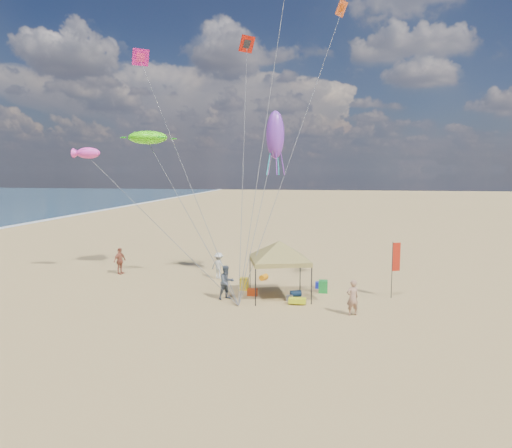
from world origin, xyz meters
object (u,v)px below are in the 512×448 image
object	(u,v)px
person_near_a	(353,298)
chair_green	(323,286)
cooler_red	(252,292)
person_far_a	(120,261)
person_near_b	(227,282)
cooler_blue	(320,285)
person_near_c	(219,266)
feather_flag	(395,260)
canopy_tent	(279,243)
chair_yellow	(244,284)
beach_cart	(297,301)

from	to	relation	value
person_near_a	chair_green	bearing A→B (deg)	-95.77
cooler_red	person_far_a	xyz separation A→B (m)	(-9.74, 3.95, 0.70)
cooler_red	person_near_b	bearing A→B (deg)	-142.68
person_near_b	chair_green	bearing A→B (deg)	-20.07
cooler_blue	person_near_c	distance (m)	6.71
feather_flag	cooler_blue	world-z (taller)	feather_flag
feather_flag	person_near_b	world-z (taller)	feather_flag
canopy_tent	cooler_red	world-z (taller)	canopy_tent
feather_flag	chair_yellow	world-z (taller)	feather_flag
person_far_a	cooler_red	bearing A→B (deg)	-93.92
chair_yellow	chair_green	bearing A→B (deg)	1.65
canopy_tent	cooler_red	xyz separation A→B (m)	(-1.52, 0.18, -2.86)
chair_green	person_near_b	world-z (taller)	person_near_b
chair_green	person_near_a	world-z (taller)	person_near_a
chair_yellow	beach_cart	size ratio (longest dim) A/B	0.78
feather_flag	person_near_a	distance (m)	4.45
cooler_red	person_near_a	distance (m)	6.08
feather_flag	chair_green	size ratio (longest dim) A/B	4.46
beach_cart	person_near_a	bearing A→B (deg)	-27.41
beach_cart	person_near_c	world-z (taller)	person_near_c
cooler_red	chair_yellow	world-z (taller)	chair_yellow
canopy_tent	cooler_red	distance (m)	3.24
chair_yellow	person_far_a	bearing A→B (deg)	162.76
feather_flag	chair_yellow	xyz separation A→B (m)	(-8.46, 0.36, -1.73)
cooler_red	person_near_a	xyz separation A→B (m)	(5.36, -2.77, 0.68)
beach_cart	person_near_b	distance (m)	3.95
chair_green	person_far_a	bearing A→B (deg)	168.90
cooler_blue	person_near_b	xyz separation A→B (m)	(-4.94, -3.19, 0.74)
feather_flag	person_near_a	size ratio (longest dim) A/B	1.79
canopy_tent	chair_yellow	xyz separation A→B (m)	(-2.23, 1.33, -2.70)
canopy_tent	person_far_a	world-z (taller)	canopy_tent
cooler_red	cooler_blue	size ratio (longest dim) A/B	1.00
feather_flag	cooler_red	world-z (taller)	feather_flag
canopy_tent	feather_flag	size ratio (longest dim) A/B	1.83
feather_flag	person_far_a	world-z (taller)	feather_flag
cooler_red	beach_cart	size ratio (longest dim) A/B	0.60
cooler_blue	person_far_a	distance (m)	13.55
person_far_a	feather_flag	bearing A→B (deg)	-82.08
person_near_a	beach_cart	bearing A→B (deg)	-53.19
chair_green	person_near_b	size ratio (longest dim) A/B	0.38
beach_cart	person_near_b	world-z (taller)	person_near_b
person_near_a	person_near_c	distance (m)	10.45
cooler_blue	person_far_a	world-z (taller)	person_far_a
chair_yellow	person_near_c	world-z (taller)	person_near_c
person_near_a	person_far_a	distance (m)	16.53
feather_flag	cooler_red	xyz separation A→B (m)	(-7.76, -0.79, -1.89)
chair_yellow	beach_cart	xyz separation A→B (m)	(3.31, -2.49, -0.15)
feather_flag	beach_cart	xyz separation A→B (m)	(-5.15, -2.13, -1.88)
chair_yellow	person_far_a	xyz separation A→B (m)	(-9.04, 2.80, 0.54)
canopy_tent	cooler_blue	world-z (taller)	canopy_tent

